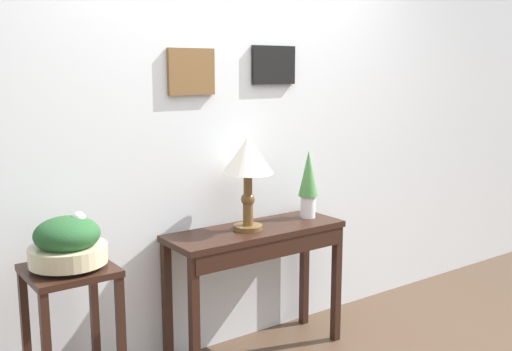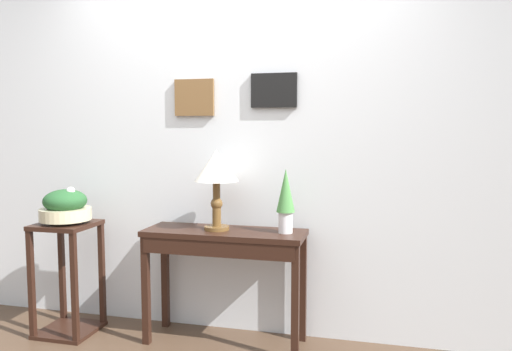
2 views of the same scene
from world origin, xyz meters
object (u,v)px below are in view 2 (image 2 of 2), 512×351
Objects in this scene: console_table at (224,250)px; planter_bowl_wide at (65,206)px; table_lamp at (216,171)px; pedestal_stand_left at (68,278)px; potted_plant_on_console at (286,198)px.

planter_bowl_wide reaches higher than console_table.
pedestal_stand_left is (-1.05, -0.11, -0.76)m from table_lamp.
planter_bowl_wide is at bearing -175.20° from potted_plant_on_console.
table_lamp reaches higher than console_table.
planter_bowl_wide is at bearing -12.02° from pedestal_stand_left.
planter_bowl_wide is (-1.05, -0.11, -0.26)m from table_lamp.
table_lamp is 0.48m from potted_plant_on_console.
potted_plant_on_console reaches higher than pedestal_stand_left.
potted_plant_on_console is (0.45, 0.01, -0.16)m from table_lamp.
planter_bowl_wide is at bearing -173.95° from table_lamp.
console_table is 1.13m from planter_bowl_wide.
console_table is at bearing -22.01° from table_lamp.
planter_bowl_wide reaches higher than pedestal_stand_left.
pedestal_stand_left is at bearing -175.36° from console_table.
table_lamp reaches higher than pedestal_stand_left.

